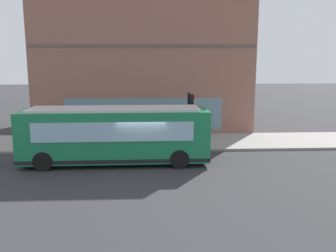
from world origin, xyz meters
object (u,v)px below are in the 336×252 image
(city_bus_nearside, at_px, (115,135))
(fire_hydrant, at_px, (157,132))
(pedestrian_by_light_pole, at_px, (40,132))
(newspaper_vending_box, at_px, (91,140))
(traffic_light_near_corner, at_px, (190,109))
(pedestrian_near_hydrant, at_px, (132,127))
(pedestrian_near_building_entrance, at_px, (68,133))

(city_bus_nearside, height_order, fire_hydrant, city_bus_nearside)
(pedestrian_by_light_pole, bearing_deg, fire_hydrant, -72.91)
(city_bus_nearside, xyz_separation_m, fire_hydrant, (5.93, -2.40, -1.04))
(pedestrian_by_light_pole, distance_m, newspaper_vending_box, 3.39)
(city_bus_nearside, bearing_deg, traffic_light_near_corner, -58.18)
(traffic_light_near_corner, distance_m, pedestrian_near_hydrant, 4.24)
(fire_hydrant, distance_m, pedestrian_near_building_entrance, 6.42)
(pedestrian_near_building_entrance, bearing_deg, fire_hydrant, -60.45)
(pedestrian_near_building_entrance, bearing_deg, pedestrian_near_hydrant, -68.59)
(city_bus_nearside, relative_size, pedestrian_by_light_pole, 6.55)
(pedestrian_near_building_entrance, relative_size, pedestrian_by_light_pole, 1.11)
(pedestrian_by_light_pole, bearing_deg, pedestrian_near_building_entrance, -113.46)
(traffic_light_near_corner, height_order, newspaper_vending_box, traffic_light_near_corner)
(pedestrian_near_hydrant, xyz_separation_m, newspaper_vending_box, (-1.32, 2.51, -0.60))
(traffic_light_near_corner, height_order, fire_hydrant, traffic_light_near_corner)
(pedestrian_near_hydrant, relative_size, newspaper_vending_box, 2.02)
(city_bus_nearside, bearing_deg, fire_hydrant, -22.07)
(fire_hydrant, relative_size, pedestrian_by_light_pole, 0.48)
(fire_hydrant, bearing_deg, newspaper_vending_box, 125.07)
(city_bus_nearside, height_order, pedestrian_by_light_pole, city_bus_nearside)
(pedestrian_near_hydrant, xyz_separation_m, pedestrian_by_light_pole, (-0.67, 5.80, -0.18))
(city_bus_nearside, distance_m, traffic_light_near_corner, 5.28)
(traffic_light_near_corner, bearing_deg, city_bus_nearside, 121.82)
(traffic_light_near_corner, relative_size, newspaper_vending_box, 3.83)
(pedestrian_near_hydrant, distance_m, newspaper_vending_box, 2.90)
(city_bus_nearside, bearing_deg, newspaper_vending_box, 31.34)
(traffic_light_near_corner, bearing_deg, pedestrian_near_hydrant, 67.26)
(pedestrian_by_light_pole, bearing_deg, traffic_light_near_corner, -95.32)
(city_bus_nearside, bearing_deg, pedestrian_by_light_pole, 54.68)
(pedestrian_near_hydrant, xyz_separation_m, pedestrian_near_building_entrance, (-1.51, 3.86, -0.07))
(city_bus_nearside, xyz_separation_m, newspaper_vending_box, (2.97, 1.81, -0.95))
(pedestrian_near_building_entrance, bearing_deg, traffic_light_near_corner, -90.30)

